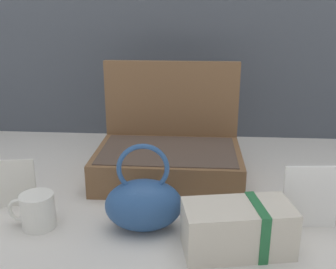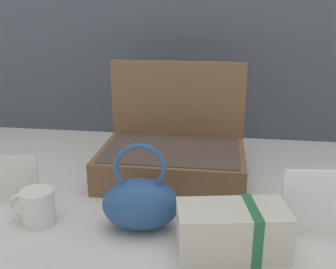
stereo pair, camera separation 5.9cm
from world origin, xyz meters
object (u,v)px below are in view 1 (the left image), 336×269
(coffee_mug, at_px, (37,211))
(poster_card_right, at_px, (16,183))
(teal_pouch_handbag, at_px, (144,203))
(cream_toiletry_bag, at_px, (239,228))
(info_card_left, at_px, (310,197))
(open_suitcase, at_px, (169,152))

(coffee_mug, xyz_separation_m, poster_card_right, (-0.09, 0.09, 0.02))
(teal_pouch_handbag, bearing_deg, cream_toiletry_bag, -17.66)
(teal_pouch_handbag, xyz_separation_m, poster_card_right, (-0.34, 0.08, -0.00))
(teal_pouch_handbag, relative_size, info_card_left, 1.37)
(poster_card_right, bearing_deg, coffee_mug, -55.11)
(open_suitcase, xyz_separation_m, poster_card_right, (-0.38, -0.21, -0.01))
(cream_toiletry_bag, xyz_separation_m, info_card_left, (0.17, 0.10, 0.03))
(teal_pouch_handbag, bearing_deg, open_suitcase, 83.04)
(teal_pouch_handbag, distance_m, info_card_left, 0.38)
(open_suitcase, xyz_separation_m, cream_toiletry_bag, (0.17, -0.36, -0.02))
(cream_toiletry_bag, bearing_deg, poster_card_right, 164.66)
(teal_pouch_handbag, bearing_deg, info_card_left, 5.33)
(open_suitcase, height_order, teal_pouch_handbag, open_suitcase)
(teal_pouch_handbag, bearing_deg, poster_card_right, 166.11)
(cream_toiletry_bag, bearing_deg, info_card_left, 30.92)
(open_suitcase, bearing_deg, poster_card_right, -150.34)
(coffee_mug, bearing_deg, open_suitcase, 47.05)
(info_card_left, bearing_deg, cream_toiletry_bag, -154.90)
(cream_toiletry_bag, height_order, poster_card_right, poster_card_right)
(info_card_left, xyz_separation_m, poster_card_right, (-0.72, 0.05, -0.01))
(coffee_mug, distance_m, poster_card_right, 0.13)
(open_suitcase, relative_size, cream_toiletry_bag, 1.73)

